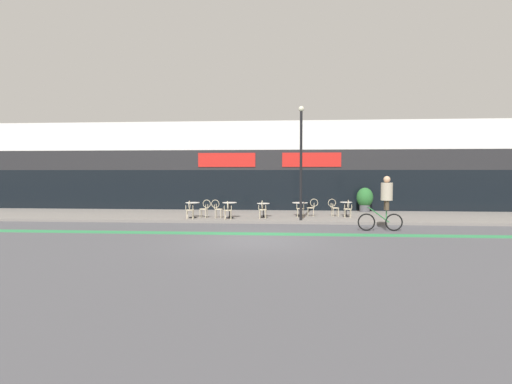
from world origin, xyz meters
TOP-DOWN VIEW (x-y plane):
  - ground_plane at (0.00, 0.00)m, footprint 120.00×120.00m
  - sidewalk_slab at (0.00, 7.25)m, footprint 40.00×5.50m
  - storefront_facade at (0.00, 11.96)m, footprint 40.00×4.06m
  - bike_lane_stripe at (0.00, 1.50)m, footprint 36.00×0.70m
  - bistro_table_0 at (-3.60, 5.73)m, footprint 0.70×0.70m
  - bistro_table_1 at (-1.74, 5.72)m, footprint 0.71×0.71m
  - bistro_table_2 at (-0.09, 6.17)m, footprint 0.64×0.64m
  - bistro_table_3 at (1.76, 6.85)m, footprint 0.80×0.80m
  - bistro_table_4 at (4.11, 6.85)m, footprint 0.61×0.61m
  - cafe_chair_0_near at (-3.59, 5.10)m, footprint 0.43×0.59m
  - cafe_chair_0_side at (-2.98, 5.72)m, footprint 0.59×0.44m
  - cafe_chair_1_near at (-1.73, 5.09)m, footprint 0.43×0.59m
  - cafe_chair_1_side at (-2.36, 5.72)m, footprint 0.59×0.44m
  - cafe_chair_2_near at (-0.10, 5.54)m, footprint 0.43×0.59m
  - cafe_chair_3_near at (1.76, 6.22)m, footprint 0.42×0.59m
  - cafe_chair_3_side at (2.39, 6.84)m, footprint 0.58×0.42m
  - cafe_chair_4_near at (4.11, 6.23)m, footprint 0.40×0.58m
  - cafe_chair_4_side at (3.48, 6.84)m, footprint 0.60×0.45m
  - planter_pot at (5.54, 9.41)m, footprint 0.93×0.93m
  - lamp_post at (1.74, 5.07)m, footprint 0.26×0.26m
  - cyclist_0 at (5.05, 2.68)m, footprint 1.81×0.49m

SIDE VIEW (x-z plane):
  - ground_plane at x=0.00m, z-range 0.00..0.00m
  - bike_lane_stripe at x=0.00m, z-range 0.00..0.01m
  - sidewalk_slab at x=0.00m, z-range 0.00..0.12m
  - bistro_table_2 at x=-0.09m, z-range 0.27..0.98m
  - bistro_table_3 at x=1.76m, z-range 0.28..0.98m
  - cafe_chair_0_near at x=-3.59m, z-range 0.19..1.09m
  - cafe_chair_0_side at x=-2.98m, z-range 0.19..1.09m
  - cafe_chair_1_near at x=-1.73m, z-range 0.19..1.09m
  - cafe_chair_1_side at x=-2.36m, z-range 0.19..1.09m
  - cafe_chair_2_near at x=-0.10m, z-range 0.19..1.09m
  - cafe_chair_3_near at x=1.76m, z-range 0.19..1.09m
  - cafe_chair_3_side at x=2.39m, z-range 0.19..1.09m
  - cafe_chair_4_near at x=4.11m, z-range 0.19..1.09m
  - cafe_chair_4_side at x=3.48m, z-range 0.19..1.09m
  - bistro_table_4 at x=4.11m, z-range 0.27..1.01m
  - bistro_table_0 at x=-3.60m, z-range 0.28..1.04m
  - bistro_table_1 at x=-1.74m, z-range 0.29..1.06m
  - planter_pot at x=5.54m, z-range 0.17..1.56m
  - cyclist_0 at x=5.05m, z-range 0.19..2.42m
  - storefront_facade at x=0.00m, z-range -0.01..5.43m
  - lamp_post at x=1.74m, z-range 0.52..5.87m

